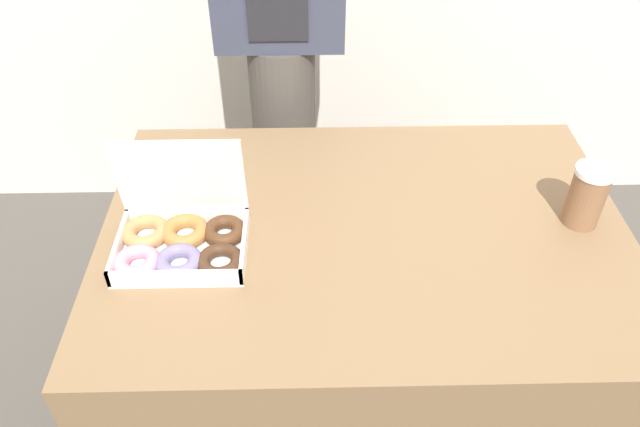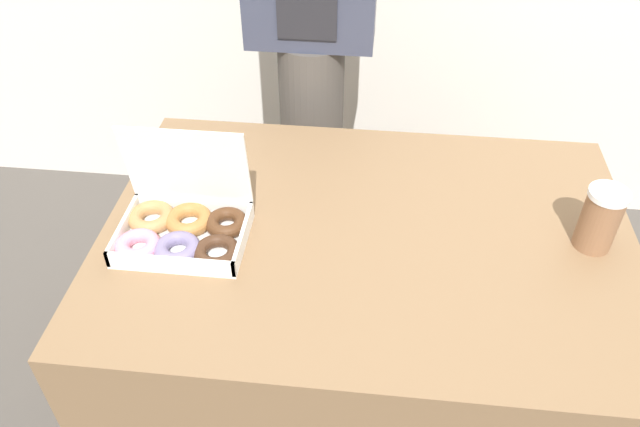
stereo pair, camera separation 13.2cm
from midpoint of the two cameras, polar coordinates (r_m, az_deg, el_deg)
The scene contains 5 objects.
ground_plane at distance 1.97m, azimuth 5.23°, elevation -18.21°, with size 14.00×14.00×0.00m, color #4C4742.
table at distance 1.66m, azimuth 6.02°, elevation -11.43°, with size 1.18×0.83×0.75m.
donut_box at distance 1.36m, azimuth -9.75°, elevation -1.25°, with size 0.31×0.23×0.24m.
coffee_cup at distance 1.45m, azimuth 26.65°, elevation -0.54°, with size 0.08×0.08×0.14m.
person_customer at distance 1.83m, azimuth 1.31°, elevation 16.32°, with size 0.36×0.20×1.68m.
Camera 2 is at (0.01, -1.03, 1.68)m, focal length 35.00 mm.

